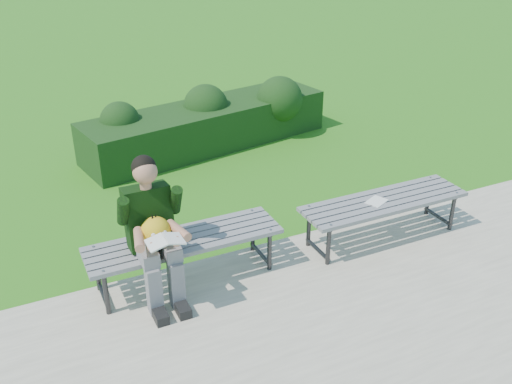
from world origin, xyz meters
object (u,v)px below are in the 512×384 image
object	(u,v)px
hedge	(212,121)
bench_left	(184,243)
seated_boy	(153,227)
bench_right	(384,204)
paper_sheet	(377,201)

from	to	relation	value
hedge	bench_left	size ratio (longest dim) A/B	2.09
seated_boy	hedge	bearing A→B (deg)	60.76
bench_left	bench_right	xyz separation A→B (m)	(2.12, -0.17, 0.00)
bench_left	paper_sheet	xyz separation A→B (m)	(2.02, -0.17, 0.06)
bench_left	seated_boy	size ratio (longest dim) A/B	1.37
bench_left	hedge	bearing A→B (deg)	64.37
hedge	paper_sheet	bearing A→B (deg)	-80.39
hedge	bench_right	bearing A→B (deg)	-78.67
bench_right	paper_sheet	world-z (taller)	bench_right
bench_right	seated_boy	distance (m)	2.44
bench_right	paper_sheet	distance (m)	0.12
bench_right	bench_left	bearing A→B (deg)	175.48
hedge	bench_right	world-z (taller)	hedge
seated_boy	paper_sheet	distance (m)	2.33
hedge	bench_left	bearing A→B (deg)	-115.63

